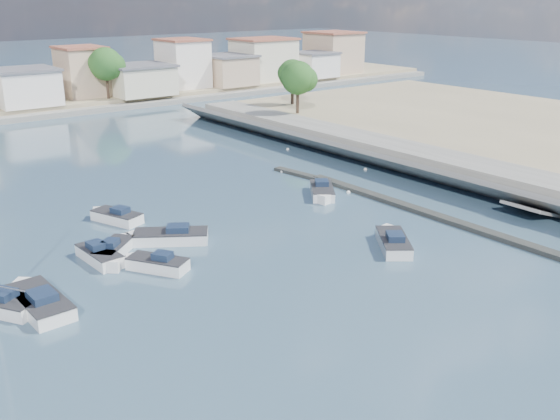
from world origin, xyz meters
The scene contains 16 objects.
ground centered at (0.00, 40.00, 0.00)m, with size 400.00×400.00×0.00m, color #2A3D54.
seawall_walkway centered at (18.50, 13.00, 0.90)m, with size 5.00×90.00×1.80m, color slate.
breakwater centered at (6.90, 12.69, 0.17)m, with size 2.00×31.02×0.35m.
far_shore_land centered at (0.00, 92.00, 0.70)m, with size 160.00×40.00×1.40m, color gray.
far_shore_quay centered at (0.00, 71.00, 0.40)m, with size 160.00×2.50×0.80m, color slate.
far_town centered at (10.71, 76.92, 4.93)m, with size 113.01×12.80×8.35m.
shore_trees centered at (8.34, 68.11, 6.22)m, with size 74.56×38.32×7.92m.
motorboat_a centered at (-15.38, 13.54, 0.38)m, with size 3.42×4.18×1.48m.
motorboat_b centered at (-16.35, 17.55, 0.38)m, with size 3.88×3.67×1.48m.
motorboat_c centered at (-12.46, 17.29, 0.38)m, with size 5.53×4.66×1.48m.
motorboat_d centered at (3.65, 18.46, 0.38)m, with size 4.31×4.82×1.48m.
motorboat_e centered at (-23.07, 13.01, 0.38)m, with size 2.40×6.18×1.48m.
motorboat_f centered at (-13.57, 23.76, 0.38)m, with size 3.06×4.70×1.48m.
motorboat_g centered at (-17.68, 16.77, 0.38)m, with size 1.83×4.72×1.48m.
motorboat_h centered at (-0.27, 6.59, 0.38)m, with size 4.34×4.85×1.48m.
mooring_buoys centered at (8.90, 15.53, 0.05)m, with size 7.61×39.06×0.36m.
Camera 1 is at (-31.96, -20.69, 16.96)m, focal length 40.00 mm.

